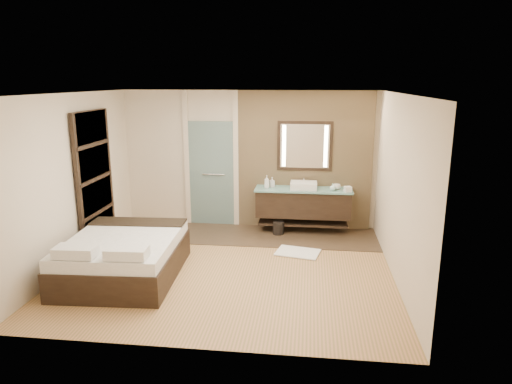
# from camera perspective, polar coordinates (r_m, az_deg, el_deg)

# --- Properties ---
(floor) EXTENTS (5.00, 5.00, 0.00)m
(floor) POSITION_cam_1_polar(r_m,az_deg,el_deg) (7.32, -3.24, -9.44)
(floor) COLOR olive
(floor) RESTS_ON ground
(tile_strip) EXTENTS (3.80, 1.30, 0.01)m
(tile_strip) POSITION_cam_1_polar(r_m,az_deg,el_deg) (8.73, 2.49, -5.46)
(tile_strip) COLOR #3C2E21
(tile_strip) RESTS_ON floor
(stone_wall) EXTENTS (2.60, 0.08, 2.70)m
(stone_wall) POSITION_cam_1_polar(r_m,az_deg,el_deg) (8.96, 6.07, 3.88)
(stone_wall) COLOR tan
(stone_wall) RESTS_ON floor
(vanity) EXTENTS (1.85, 0.55, 0.88)m
(vanity) POSITION_cam_1_polar(r_m,az_deg,el_deg) (8.84, 5.92, -1.37)
(vanity) COLOR black
(vanity) RESTS_ON stone_wall
(mirror_unit) EXTENTS (1.06, 0.04, 0.96)m
(mirror_unit) POSITION_cam_1_polar(r_m,az_deg,el_deg) (8.86, 6.12, 5.73)
(mirror_unit) COLOR black
(mirror_unit) RESTS_ON stone_wall
(frosted_door) EXTENTS (1.10, 0.12, 2.70)m
(frosted_door) POSITION_cam_1_polar(r_m,az_deg,el_deg) (9.20, -5.57, 2.84)
(frosted_door) COLOR #9EC8C7
(frosted_door) RESTS_ON floor
(shoji_partition) EXTENTS (0.06, 1.20, 2.40)m
(shoji_partition) POSITION_cam_1_polar(r_m,az_deg,el_deg) (8.25, -19.46, 1.29)
(shoji_partition) COLOR black
(shoji_partition) RESTS_ON floor
(bed) EXTENTS (1.68, 2.05, 0.76)m
(bed) POSITION_cam_1_polar(r_m,az_deg,el_deg) (7.18, -16.19, -7.74)
(bed) COLOR black
(bed) RESTS_ON floor
(bath_mat) EXTENTS (0.81, 0.64, 0.02)m
(bath_mat) POSITION_cam_1_polar(r_m,az_deg,el_deg) (7.91, 5.25, -7.51)
(bath_mat) COLOR white
(bath_mat) RESTS_ON floor
(waste_bin) EXTENTS (0.27, 0.27, 0.26)m
(waste_bin) POSITION_cam_1_polar(r_m,az_deg,el_deg) (8.76, 2.81, -4.54)
(waste_bin) COLOR black
(waste_bin) RESTS_ON floor
(tissue_box) EXTENTS (0.15, 0.15, 0.10)m
(tissue_box) POSITION_cam_1_polar(r_m,az_deg,el_deg) (8.63, 11.40, 0.35)
(tissue_box) COLOR silver
(tissue_box) RESTS_ON vanity
(soap_bottle_a) EXTENTS (0.12, 0.12, 0.25)m
(soap_bottle_a) POSITION_cam_1_polar(r_m,az_deg,el_deg) (8.74, 1.35, 1.27)
(soap_bottle_a) COLOR white
(soap_bottle_a) RESTS_ON vanity
(soap_bottle_b) EXTENTS (0.11, 0.11, 0.19)m
(soap_bottle_b) POSITION_cam_1_polar(r_m,az_deg,el_deg) (8.85, 2.02, 1.25)
(soap_bottle_b) COLOR #B2B2B2
(soap_bottle_b) RESTS_ON vanity
(soap_bottle_c) EXTENTS (0.14, 0.14, 0.14)m
(soap_bottle_c) POSITION_cam_1_polar(r_m,az_deg,el_deg) (8.66, 9.56, 0.60)
(soap_bottle_c) COLOR #C1F2F1
(soap_bottle_c) RESTS_ON vanity
(cup) EXTENTS (0.16, 0.16, 0.11)m
(cup) POSITION_cam_1_polar(r_m,az_deg,el_deg) (8.77, 10.06, 0.64)
(cup) COLOR white
(cup) RESTS_ON vanity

